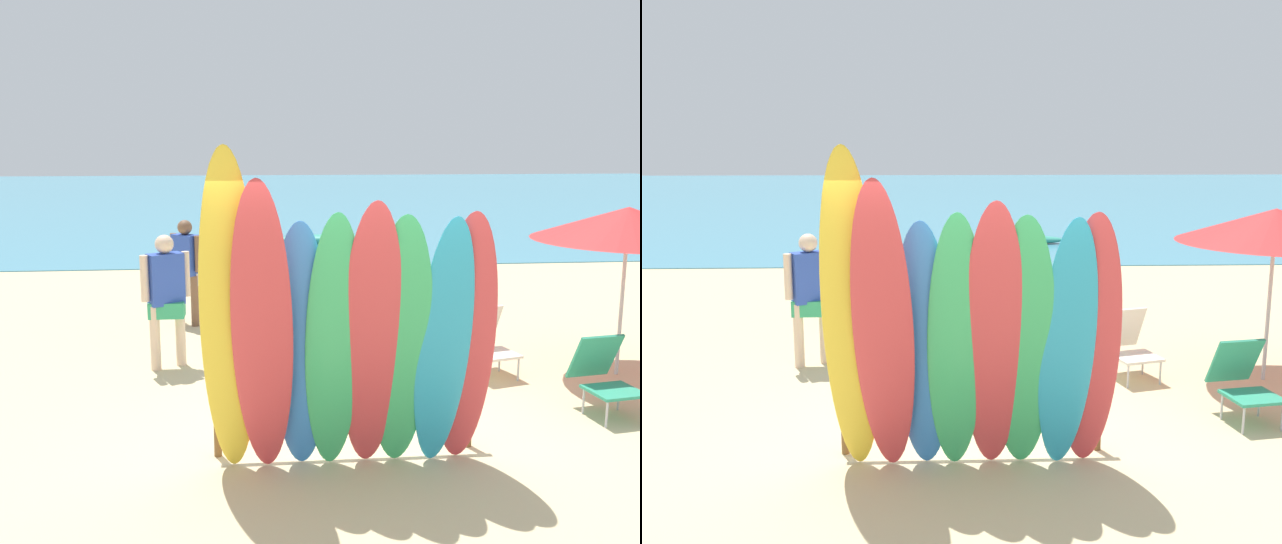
% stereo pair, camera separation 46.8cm
% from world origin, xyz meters
% --- Properties ---
extents(ground, '(60.00, 60.00, 0.00)m').
position_xyz_m(ground, '(0.00, 14.00, 0.00)').
color(ground, '#D3BC8C').
extents(ocean_water, '(60.00, 40.00, 0.02)m').
position_xyz_m(ocean_water, '(0.00, 29.41, 0.01)').
color(ocean_water, teal).
rests_on(ocean_water, ground).
extents(surfboard_rack, '(2.41, 0.07, 0.62)m').
position_xyz_m(surfboard_rack, '(0.00, 0.00, 0.48)').
color(surfboard_rack, brown).
rests_on(surfboard_rack, ground).
extents(surfboard_yellow_0, '(0.48, 0.67, 2.77)m').
position_xyz_m(surfboard_yellow_0, '(-1.00, -0.49, 1.39)').
color(surfboard_yellow_0, yellow).
rests_on(surfboard_yellow_0, ground).
extents(surfboard_red_1, '(0.56, 0.78, 2.54)m').
position_xyz_m(surfboard_red_1, '(-0.74, -0.56, 1.27)').
color(surfboard_red_1, '#D13D42').
rests_on(surfboard_red_1, ground).
extents(surfboard_blue_2, '(0.52, 0.54, 2.19)m').
position_xyz_m(surfboard_blue_2, '(-0.42, -0.41, 1.10)').
color(surfboard_blue_2, '#337AD1').
rests_on(surfboard_blue_2, ground).
extents(surfboard_green_3, '(0.48, 0.56, 2.27)m').
position_xyz_m(surfboard_green_3, '(-0.16, -0.46, 1.13)').
color(surfboard_green_3, '#38B266').
rests_on(surfboard_green_3, ground).
extents(surfboard_red_4, '(0.53, 0.64, 2.36)m').
position_xyz_m(surfboard_red_4, '(0.15, -0.47, 1.18)').
color(surfboard_red_4, '#D13D42').
rests_on(surfboard_red_4, ground).
extents(surfboard_green_5, '(0.56, 0.61, 2.25)m').
position_xyz_m(surfboard_green_5, '(0.40, -0.46, 1.12)').
color(surfboard_green_5, '#38B266').
rests_on(surfboard_green_5, ground).
extents(surfboard_teal_6, '(0.52, 0.55, 2.22)m').
position_xyz_m(surfboard_teal_6, '(0.76, -0.46, 1.11)').
color(surfboard_teal_6, '#289EC6').
rests_on(surfboard_teal_6, ground).
extents(surfboard_red_7, '(0.54, 0.54, 2.26)m').
position_xyz_m(surfboard_red_7, '(0.96, -0.41, 1.13)').
color(surfboard_red_7, '#D13D42').
rests_on(surfboard_red_7, ground).
extents(beachgoer_strolling, '(0.44, 0.63, 1.69)m').
position_xyz_m(beachgoer_strolling, '(0.27, 2.32, 0.97)').
color(beachgoer_strolling, tan).
rests_on(beachgoer_strolling, ground).
extents(beachgoer_midbeach, '(0.48, 0.43, 1.61)m').
position_xyz_m(beachgoer_midbeach, '(-1.83, 4.67, 0.93)').
color(beachgoer_midbeach, brown).
rests_on(beachgoer_midbeach, ground).
extents(beachgoer_near_rack, '(0.56, 0.39, 1.66)m').
position_xyz_m(beachgoer_near_rack, '(-1.88, 2.59, 0.96)').
color(beachgoer_near_rack, beige).
rests_on(beachgoer_near_rack, ground).
extents(beach_chair_red, '(0.61, 0.78, 0.81)m').
position_xyz_m(beach_chair_red, '(2.77, 0.68, 0.43)').
color(beach_chair_red, '#B7B7BC').
rests_on(beach_chair_red, ground).
extents(beach_chair_blue, '(0.66, 0.78, 0.82)m').
position_xyz_m(beach_chair_blue, '(1.97, 2.00, 0.43)').
color(beach_chair_blue, '#B7B7BC').
rests_on(beach_chair_blue, ground).
extents(beach_umbrella, '(2.21, 2.21, 2.03)m').
position_xyz_m(beach_umbrella, '(3.54, 1.83, 1.83)').
color(beach_umbrella, silver).
rests_on(beach_umbrella, ground).
extents(distant_boat, '(3.43, 0.85, 0.27)m').
position_xyz_m(distant_boat, '(1.46, 12.89, 0.12)').
color(distant_boat, teal).
rests_on(distant_boat, ground).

